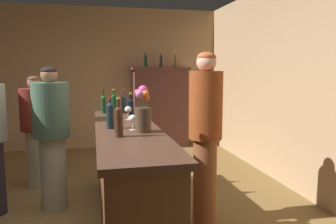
{
  "coord_description": "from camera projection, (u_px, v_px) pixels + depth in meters",
  "views": [
    {
      "loc": [
        0.13,
        -3.28,
        1.57
      ],
      "look_at": [
        0.86,
        -0.08,
        1.14
      ],
      "focal_mm": 35.14,
      "sensor_mm": 36.0,
      "label": 1
    }
  ],
  "objects": [
    {
      "name": "patron_near_entrance",
      "position": [
        36.0,
        128.0,
        4.36
      ],
      "size": [
        0.4,
        0.4,
        1.48
      ],
      "rotation": [
        0.0,
        0.0,
        -0.79
      ],
      "color": "#B5B193",
      "rests_on": "ground"
    },
    {
      "name": "bar_counter",
      "position": [
        128.0,
        177.0,
        3.26
      ],
      "size": [
        0.6,
        2.69,
        1.01
      ],
      "color": "brown",
      "rests_on": "ground"
    },
    {
      "name": "wine_bottle_chardonnay",
      "position": [
        110.0,
        114.0,
        3.09
      ],
      "size": [
        0.08,
        0.08,
        0.3
      ],
      "color": "#182933",
      "rests_on": "bar_counter"
    },
    {
      "name": "wall_back",
      "position": [
        86.0,
        78.0,
        6.5
      ],
      "size": [
        5.38,
        0.12,
        2.77
      ],
      "primitive_type": "cube",
      "color": "tan",
      "rests_on": "ground"
    },
    {
      "name": "display_bottle_left",
      "position": [
        145.0,
        60.0,
        6.43
      ],
      "size": [
        0.07,
        0.07,
        0.29
      ],
      "color": "black",
      "rests_on": "display_cabinet"
    },
    {
      "name": "wall_right",
      "position": [
        322.0,
        85.0,
        3.76
      ],
      "size": [
        0.12,
        6.89,
        2.77
      ],
      "primitive_type": "cube",
      "color": "tan",
      "rests_on": "ground"
    },
    {
      "name": "wine_bottle_syrah",
      "position": [
        131.0,
        107.0,
        3.79
      ],
      "size": [
        0.07,
        0.07,
        0.29
      ],
      "color": "black",
      "rests_on": "bar_counter"
    },
    {
      "name": "patron_in_navy",
      "position": [
        52.0,
        133.0,
        3.63
      ],
      "size": [
        0.39,
        0.39,
        1.6
      ],
      "rotation": [
        0.0,
        0.0,
        -0.94
      ],
      "color": "#ADAD99",
      "rests_on": "ground"
    },
    {
      "name": "floor",
      "position": [
        84.0,
        224.0,
        3.35
      ],
      "size": [
        8.8,
        8.8,
        0.0
      ],
      "primitive_type": "plane",
      "color": "brown",
      "rests_on": "ground"
    },
    {
      "name": "display_cabinet",
      "position": [
        161.0,
        106.0,
        6.62
      ],
      "size": [
        1.15,
        0.38,
        1.61
      ],
      "color": "brown",
      "rests_on": "ground"
    },
    {
      "name": "display_bottle_midleft",
      "position": [
        161.0,
        60.0,
        6.5
      ],
      "size": [
        0.06,
        0.06,
        0.32
      ],
      "color": "black",
      "rests_on": "display_cabinet"
    },
    {
      "name": "bartender",
      "position": [
        205.0,
        130.0,
        3.28
      ],
      "size": [
        0.33,
        0.33,
        1.74
      ],
      "rotation": [
        0.0,
        0.0,
        3.34
      ],
      "color": "brown",
      "rests_on": "ground"
    },
    {
      "name": "wine_bottle_riesling",
      "position": [
        124.0,
        103.0,
        4.19
      ],
      "size": [
        0.07,
        0.07,
        0.31
      ],
      "color": "#232C31",
      "rests_on": "bar_counter"
    },
    {
      "name": "wine_bottle_merlot",
      "position": [
        119.0,
        120.0,
        2.71
      ],
      "size": [
        0.07,
        0.07,
        0.33
      ],
      "color": "#442718",
      "rests_on": "bar_counter"
    },
    {
      "name": "flower_arrangement",
      "position": [
        143.0,
        112.0,
        2.92
      ],
      "size": [
        0.15,
        0.16,
        0.41
      ],
      "color": "#453324",
      "rests_on": "bar_counter"
    },
    {
      "name": "cheese_plate",
      "position": [
        119.0,
        112.0,
        4.31
      ],
      "size": [
        0.14,
        0.14,
        0.01
      ],
      "primitive_type": "cylinder",
      "color": "white",
      "rests_on": "bar_counter"
    },
    {
      "name": "wine_glass_front",
      "position": [
        133.0,
        119.0,
        3.02
      ],
      "size": [
        0.08,
        0.08,
        0.14
      ],
      "color": "white",
      "rests_on": "bar_counter"
    },
    {
      "name": "wine_glass_mid",
      "position": [
        128.0,
        110.0,
        3.64
      ],
      "size": [
        0.08,
        0.08,
        0.15
      ],
      "color": "white",
      "rests_on": "bar_counter"
    },
    {
      "name": "wine_bottle_rose",
      "position": [
        114.0,
        103.0,
        4.15
      ],
      "size": [
        0.07,
        0.07,
        0.31
      ],
      "color": "#123C1C",
      "rests_on": "bar_counter"
    },
    {
      "name": "display_bottle_center",
      "position": [
        174.0,
        60.0,
        6.56
      ],
      "size": [
        0.06,
        0.06,
        0.32
      ],
      "color": "#45311A",
      "rests_on": "display_cabinet"
    },
    {
      "name": "wine_bottle_malbec",
      "position": [
        104.0,
        103.0,
        4.19
      ],
      "size": [
        0.07,
        0.07,
        0.3
      ],
      "color": "#1D3F21",
      "rests_on": "bar_counter"
    }
  ]
}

